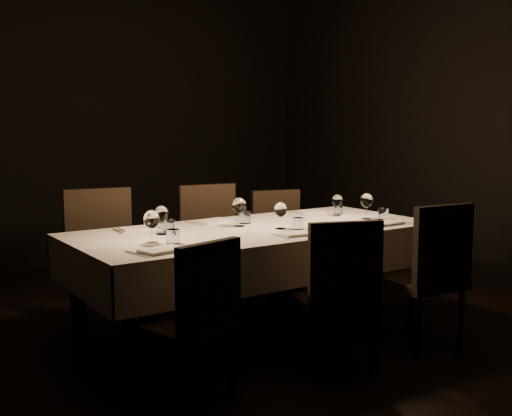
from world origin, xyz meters
TOP-DOWN VIEW (x-y plane):
  - room at (0.00, 0.00)m, footprint 5.01×6.01m
  - dining_table at (0.00, 0.00)m, footprint 2.52×1.12m
  - chair_near_left at (-0.87, -0.73)m, footprint 0.52×0.52m
  - place_setting_near_left at (-0.83, -0.22)m, footprint 0.38×0.42m
  - chair_near_center at (0.04, -0.81)m, footprint 0.57×0.57m
  - place_setting_near_center at (0.12, -0.22)m, footprint 0.33×0.41m
  - chair_near_right at (0.78, -0.85)m, footprint 0.51×0.51m
  - place_setting_near_right at (0.92, -0.22)m, footprint 0.36×0.41m
  - chair_far_left at (-0.82, 0.75)m, footprint 0.55×0.55m
  - place_setting_far_left at (-0.65, 0.22)m, footprint 0.34×0.41m
  - chair_far_center at (0.11, 0.78)m, footprint 0.54×0.54m
  - place_setting_far_center at (-0.05, 0.22)m, footprint 0.38×0.42m
  - chair_far_right at (0.77, 0.78)m, footprint 0.53×0.53m
  - place_setting_far_right at (0.84, 0.22)m, footprint 0.32×0.39m

SIDE VIEW (x-z plane):
  - chair_near_left at x=-0.87m, z-range 0.05..0.93m
  - chair_far_right at x=0.77m, z-range 0.05..0.95m
  - chair_near_center at x=0.04m, z-range 0.05..0.97m
  - chair_near_right at x=0.78m, z-range 0.05..1.02m
  - chair_far_center at x=0.11m, z-range 0.05..1.03m
  - chair_far_left at x=-0.82m, z-range 0.05..1.05m
  - dining_table at x=0.00m, z-range 0.31..1.07m
  - place_setting_far_right at x=0.84m, z-range 0.74..0.91m
  - place_setting_near_center at x=0.12m, z-range 0.74..0.92m
  - place_setting_far_left at x=-0.65m, z-range 0.74..0.93m
  - place_setting_near_right at x=0.92m, z-range 0.74..0.94m
  - place_setting_far_center at x=-0.05m, z-range 0.74..0.94m
  - place_setting_near_left at x=-0.83m, z-range 0.74..0.94m
  - room at x=0.00m, z-range -0.01..3.01m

